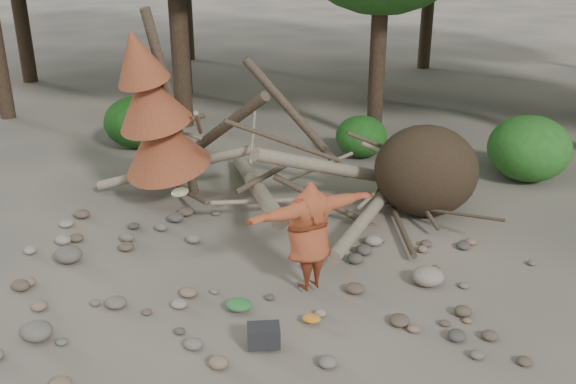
# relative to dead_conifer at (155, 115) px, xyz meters

# --- Properties ---
(ground) EXTENTS (120.00, 120.00, 0.00)m
(ground) POSITION_rel_dead_conifer_xyz_m (3.12, -3.37, -2.11)
(ground) COLOR #514C44
(ground) RESTS_ON ground
(deadfall_pile) EXTENTS (8.55, 5.24, 3.30)m
(deadfall_pile) POSITION_rel_dead_conifer_xyz_m (5.13, 0.87, -1.16)
(deadfall_pile) COLOR #332619
(deadfall_pile) RESTS_ON ground
(dead_conifer) EXTENTS (2.06, 2.16, 4.35)m
(dead_conifer) POSITION_rel_dead_conifer_xyz_m (0.00, 0.00, 0.00)
(dead_conifer) COLOR #4C3F30
(dead_conifer) RESTS_ON ground
(bush_left) EXTENTS (1.80, 1.80, 1.44)m
(bush_left) POSITION_rel_dead_conifer_xyz_m (-2.38, 3.83, -1.39)
(bush_left) COLOR #184813
(bush_left) RESTS_ON ground
(bush_mid) EXTENTS (1.40, 1.40, 1.12)m
(bush_mid) POSITION_rel_dead_conifer_xyz_m (3.92, 4.43, -1.55)
(bush_mid) COLOR #205B1A
(bush_mid) RESTS_ON ground
(bush_right) EXTENTS (2.00, 2.00, 1.60)m
(bush_right) POSITION_rel_dead_conifer_xyz_m (8.12, 3.63, -1.31)
(bush_right) COLOR #296C21
(bush_right) RESTS_ON ground
(frisbee_thrower) EXTENTS (3.51, 2.07, 1.94)m
(frisbee_thrower) POSITION_rel_dead_conifer_xyz_m (3.93, -2.81, -1.06)
(frisbee_thrower) COLOR brown
(frisbee_thrower) RESTS_ON ground
(backpack) EXTENTS (0.56, 0.45, 0.32)m
(backpack) POSITION_rel_dead_conifer_xyz_m (3.62, -4.57, -1.95)
(backpack) COLOR black
(backpack) RESTS_ON ground
(cloth_green) EXTENTS (0.44, 0.36, 0.16)m
(cloth_green) POSITION_rel_dead_conifer_xyz_m (2.97, -3.73, -2.03)
(cloth_green) COLOR #29682E
(cloth_green) RESTS_ON ground
(cloth_orange) EXTENTS (0.30, 0.24, 0.11)m
(cloth_orange) POSITION_rel_dead_conifer_xyz_m (4.19, -3.80, -2.06)
(cloth_orange) COLOR #BD6F20
(cloth_orange) RESTS_ON ground
(boulder_front_left) EXTENTS (0.48, 0.44, 0.29)m
(boulder_front_left) POSITION_rel_dead_conifer_xyz_m (0.23, -5.15, -1.97)
(boulder_front_left) COLOR #615A50
(boulder_front_left) RESTS_ON ground
(boulder_mid_right) EXTENTS (0.55, 0.50, 0.33)m
(boulder_mid_right) POSITION_rel_dead_conifer_xyz_m (5.92, -2.15, -1.94)
(boulder_mid_right) COLOR gray
(boulder_mid_right) RESTS_ON ground
(boulder_mid_left) EXTENTS (0.53, 0.47, 0.32)m
(boulder_mid_left) POSITION_rel_dead_conifer_xyz_m (-0.62, -2.84, -1.95)
(boulder_mid_left) COLOR #58514A
(boulder_mid_left) RESTS_ON ground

